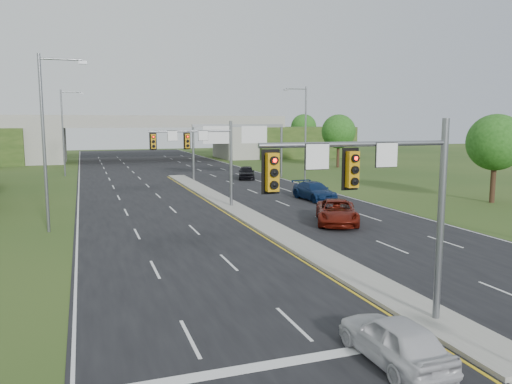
{
  "coord_description": "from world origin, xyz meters",
  "views": [
    {
      "loc": [
        -11.28,
        -13.48,
        6.85
      ],
      "look_at": [
        -2.18,
        12.64,
        3.0
      ],
      "focal_mm": 35.0,
      "sensor_mm": 36.0,
      "label": 1
    }
  ],
  "objects_px": {
    "sign_gantry": "(237,136)",
    "car_white": "(394,339)",
    "overpass": "(147,141)",
    "car_far_b": "(314,191)",
    "signal_mast_far": "(204,150)",
    "car_far_c": "(246,172)",
    "car_far_a": "(337,212)",
    "signal_mast_near": "(385,190)"
  },
  "relations": [
    {
      "from": "signal_mast_near",
      "to": "car_white",
      "type": "height_order",
      "value": "signal_mast_near"
    },
    {
      "from": "overpass",
      "to": "car_far_c",
      "type": "xyz_separation_m",
      "value": [
        7.62,
        -35.7,
        -2.73
      ]
    },
    {
      "from": "signal_mast_far",
      "to": "car_far_b",
      "type": "height_order",
      "value": "signal_mast_far"
    },
    {
      "from": "signal_mast_far",
      "to": "sign_gantry",
      "type": "relative_size",
      "value": 0.6
    },
    {
      "from": "signal_mast_far",
      "to": "car_far_c",
      "type": "bearing_deg",
      "value": 62.97
    },
    {
      "from": "signal_mast_near",
      "to": "sign_gantry",
      "type": "xyz_separation_m",
      "value": [
        8.95,
        44.99,
        0.51
      ]
    },
    {
      "from": "sign_gantry",
      "to": "overpass",
      "type": "bearing_deg",
      "value": 100.79
    },
    {
      "from": "car_far_b",
      "to": "car_far_a",
      "type": "bearing_deg",
      "value": -110.97
    },
    {
      "from": "sign_gantry",
      "to": "overpass",
      "type": "distance_m",
      "value": 35.75
    },
    {
      "from": "signal_mast_far",
      "to": "car_far_b",
      "type": "bearing_deg",
      "value": 7.83
    },
    {
      "from": "sign_gantry",
      "to": "car_far_b",
      "type": "relative_size",
      "value": 2.12
    },
    {
      "from": "sign_gantry",
      "to": "car_far_b",
      "type": "xyz_separation_m",
      "value": [
        1.44,
        -18.57,
        -4.43
      ]
    },
    {
      "from": "sign_gantry",
      "to": "overpass",
      "type": "height_order",
      "value": "overpass"
    },
    {
      "from": "car_far_a",
      "to": "car_far_c",
      "type": "bearing_deg",
      "value": 108.9
    },
    {
      "from": "car_far_b",
      "to": "car_far_c",
      "type": "xyz_separation_m",
      "value": [
        -0.5,
        17.95,
        0.01
      ]
    },
    {
      "from": "sign_gantry",
      "to": "car_white",
      "type": "relative_size",
      "value": 2.82
    },
    {
      "from": "car_far_c",
      "to": "car_white",
      "type": "bearing_deg",
      "value": -85.5
    },
    {
      "from": "signal_mast_near",
      "to": "car_far_a",
      "type": "bearing_deg",
      "value": 66.23
    },
    {
      "from": "signal_mast_near",
      "to": "sign_gantry",
      "type": "relative_size",
      "value": 0.6
    },
    {
      "from": "signal_mast_far",
      "to": "car_far_c",
      "type": "xyz_separation_m",
      "value": [
        9.89,
        19.38,
        -3.9
      ]
    },
    {
      "from": "signal_mast_near",
      "to": "car_far_b",
      "type": "distance_m",
      "value": 28.66
    },
    {
      "from": "sign_gantry",
      "to": "car_white",
      "type": "bearing_deg",
      "value": -101.76
    },
    {
      "from": "overpass",
      "to": "car_far_b",
      "type": "xyz_separation_m",
      "value": [
        8.12,
        -53.65,
        -2.74
      ]
    },
    {
      "from": "overpass",
      "to": "signal_mast_near",
      "type": "bearing_deg",
      "value": -91.62
    },
    {
      "from": "signal_mast_near",
      "to": "signal_mast_far",
      "type": "relative_size",
      "value": 1.0
    },
    {
      "from": "sign_gantry",
      "to": "car_white",
      "type": "distance_m",
      "value": 48.14
    },
    {
      "from": "car_white",
      "to": "car_far_b",
      "type": "xyz_separation_m",
      "value": [
        11.21,
        28.35,
        0.09
      ]
    },
    {
      "from": "car_far_c",
      "to": "overpass",
      "type": "bearing_deg",
      "value": 119.58
    },
    {
      "from": "overpass",
      "to": "car_white",
      "type": "bearing_deg",
      "value": -92.16
    },
    {
      "from": "signal_mast_far",
      "to": "sign_gantry",
      "type": "bearing_deg",
      "value": 65.89
    },
    {
      "from": "signal_mast_near",
      "to": "overpass",
      "type": "bearing_deg",
      "value": 88.38
    },
    {
      "from": "signal_mast_far",
      "to": "sign_gantry",
      "type": "xyz_separation_m",
      "value": [
        8.95,
        19.99,
        0.51
      ]
    },
    {
      "from": "sign_gantry",
      "to": "car_far_b",
      "type": "distance_m",
      "value": 19.14
    },
    {
      "from": "signal_mast_far",
      "to": "car_far_a",
      "type": "height_order",
      "value": "signal_mast_far"
    },
    {
      "from": "signal_mast_near",
      "to": "overpass",
      "type": "height_order",
      "value": "overpass"
    },
    {
      "from": "signal_mast_near",
      "to": "sign_gantry",
      "type": "bearing_deg",
      "value": 78.75
    },
    {
      "from": "signal_mast_far",
      "to": "car_white",
      "type": "distance_m",
      "value": 27.24
    },
    {
      "from": "signal_mast_far",
      "to": "overpass",
      "type": "bearing_deg",
      "value": 87.65
    },
    {
      "from": "car_far_a",
      "to": "car_far_c",
      "type": "relative_size",
      "value": 1.23
    },
    {
      "from": "sign_gantry",
      "to": "car_far_a",
      "type": "bearing_deg",
      "value": -93.46
    },
    {
      "from": "sign_gantry",
      "to": "car_far_a",
      "type": "relative_size",
      "value": 2.0
    },
    {
      "from": "car_white",
      "to": "car_far_a",
      "type": "xyz_separation_m",
      "value": [
        8.04,
        18.31,
        0.1
      ]
    }
  ]
}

